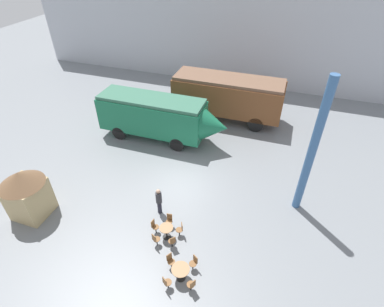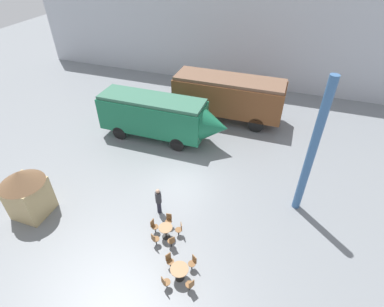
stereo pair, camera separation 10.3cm
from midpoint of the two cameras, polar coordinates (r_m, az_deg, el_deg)
The scene contains 18 objects.
ground_plane at distance 19.17m, azimuth -2.07°, elevation -5.33°, with size 80.00×80.00×0.00m, color gray.
backdrop_wall at distance 30.54m, azimuth 8.76°, elevation 20.75°, with size 44.00×0.15×9.00m.
passenger_coach_wooden at distance 24.73m, azimuth 6.73°, elevation 11.07°, with size 8.75×2.85×3.58m.
streamlined_locomotive at distance 22.07m, azimuth -6.00°, elevation 7.11°, with size 9.58×2.46×3.31m.
cafe_table_near at distance 15.89m, azimuth -5.10°, elevation -14.33°, with size 0.72×0.72×0.76m.
cafe_table_mid at distance 14.50m, azimuth -2.41°, elevation -21.46°, with size 0.84×0.84×0.74m.
cafe_chair_0 at distance 15.95m, azimuth -2.40°, elevation -14.13°, with size 0.40×0.39×0.87m.
cafe_chair_1 at distance 16.37m, azimuth -4.52°, elevation -12.46°, with size 0.36×0.38×0.87m.
cafe_chair_2 at distance 16.19m, azimuth -7.38°, elevation -13.47°, with size 0.37×0.36×0.87m.
cafe_chair_3 at distance 15.66m, azimuth -7.17°, elevation -15.88°, with size 0.38×0.40×0.87m.
cafe_chair_4 at distance 15.50m, azimuth -3.97°, elevation -16.33°, with size 0.40×0.40×0.87m.
cafe_chair_5 at distance 14.82m, azimuth 0.18°, elevation -19.96°, with size 0.39×0.40×0.87m.
cafe_chair_6 at distance 14.91m, azimuth -4.36°, elevation -19.55°, with size 0.40×0.39×0.87m.
cafe_chair_7 at distance 14.34m, azimuth -5.13°, elevation -23.25°, with size 0.39×0.40×0.87m.
cafe_chair_8 at distance 14.24m, azimuth -0.29°, elevation -23.72°, with size 0.40×0.39×0.87m.
visitor_person at distance 16.76m, azimuth -6.49°, elevation -8.83°, with size 0.34×0.34×1.75m.
ticket_kiosk at distance 18.43m, azimuth -29.26°, elevation -6.33°, with size 2.34×2.34×3.00m.
support_pillar at distance 16.16m, azimuth 21.76°, elevation 0.55°, with size 0.44×0.44×8.00m.
Camera 1 is at (5.13, -13.17, 12.96)m, focal length 28.00 mm.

